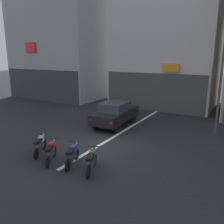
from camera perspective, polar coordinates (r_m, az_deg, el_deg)
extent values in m
plane|color=#232328|center=(12.32, -3.56, -8.42)|extent=(120.00, 120.00, 0.00)
cube|color=silver|center=(17.36, 7.50, -1.89)|extent=(0.20, 18.00, 0.01)
cube|color=#9E9EA3|center=(29.14, -10.29, 20.67)|extent=(10.14, 9.89, 16.54)
cube|color=#373739|center=(25.47, -16.97, 6.27)|extent=(9.74, 0.10, 3.20)
cube|color=red|center=(26.01, -19.27, 14.72)|extent=(1.34, 0.16, 0.97)
cube|color=silver|center=(23.31, 13.81, 18.91)|extent=(8.93, 7.20, 13.80)
cube|color=#454543|center=(19.97, 9.91, 4.76)|extent=(8.58, 0.10, 3.20)
cube|color=orange|center=(19.24, 14.27, 10.45)|extent=(1.30, 0.16, 0.64)
cylinder|color=black|center=(17.18, 0.46, -0.84)|extent=(0.21, 0.65, 0.64)
cylinder|color=black|center=(16.56, 5.26, -1.45)|extent=(0.21, 0.65, 0.64)
cylinder|color=black|center=(14.98, -4.01, -3.07)|extent=(0.21, 0.65, 0.64)
cylinder|color=black|center=(14.28, 1.34, -3.89)|extent=(0.21, 0.65, 0.64)
cube|color=black|center=(15.61, 0.87, -0.71)|extent=(1.98, 4.19, 0.66)
cube|color=#2D3842|center=(15.34, 0.63, 1.37)|extent=(1.65, 2.05, 0.56)
cube|color=red|center=(14.23, -5.29, -1.99)|extent=(0.14, 0.07, 0.12)
cube|color=red|center=(13.55, -0.24, -2.73)|extent=(0.14, 0.07, 0.12)
cylinder|color=#47474C|center=(14.78, 25.09, 7.23)|extent=(0.14, 0.14, 6.59)
cylinder|color=black|center=(12.35, -16.28, -7.63)|extent=(0.31, 0.49, 0.52)
cylinder|color=black|center=(11.35, -18.10, -9.70)|extent=(0.31, 0.49, 0.52)
cube|color=#38383D|center=(11.76, -17.26, -8.21)|extent=(0.52, 0.74, 0.22)
cube|color=black|center=(11.50, -17.64, -6.88)|extent=(0.48, 0.63, 0.12)
cube|color=#B2B5BA|center=(11.87, -16.97, -6.28)|extent=(0.36, 0.42, 0.24)
cylinder|color=#4C4C51|center=(12.09, -16.62, -6.24)|extent=(0.17, 0.24, 0.70)
cylinder|color=black|center=(11.91, -16.84, -4.91)|extent=(0.50, 0.29, 0.04)
sphere|color=silver|center=(12.15, -16.48, -5.29)|extent=(0.12, 0.12, 0.12)
cylinder|color=black|center=(11.43, -13.92, -9.22)|extent=(0.32, 0.49, 0.52)
cylinder|color=black|center=(10.42, -15.48, -11.65)|extent=(0.32, 0.49, 0.52)
cube|color=#38383D|center=(10.84, -14.76, -9.95)|extent=(0.54, 0.74, 0.22)
cube|color=black|center=(10.56, -15.10, -8.55)|extent=(0.49, 0.63, 0.12)
cube|color=red|center=(10.94, -14.52, -7.84)|extent=(0.37, 0.42, 0.24)
cylinder|color=#4C4C51|center=(11.16, -14.22, -7.76)|extent=(0.18, 0.24, 0.70)
cylinder|color=black|center=(10.98, -14.42, -6.34)|extent=(0.50, 0.30, 0.04)
sphere|color=silver|center=(11.22, -14.10, -6.72)|extent=(0.12, 0.12, 0.12)
cylinder|color=black|center=(10.90, -8.66, -10.12)|extent=(0.25, 0.51, 0.52)
cylinder|color=black|center=(9.93, -10.77, -12.71)|extent=(0.25, 0.51, 0.52)
cube|color=#38383D|center=(10.32, -9.78, -10.92)|extent=(0.44, 0.76, 0.22)
cube|color=black|center=(10.05, -10.16, -9.46)|extent=(0.42, 0.64, 0.12)
cube|color=#233DB7|center=(10.41, -9.38, -8.70)|extent=(0.33, 0.41, 0.24)
cylinder|color=#4C4C51|center=(10.63, -8.98, -8.60)|extent=(0.15, 0.25, 0.70)
cylinder|color=black|center=(10.44, -9.19, -7.13)|extent=(0.53, 0.23, 0.04)
sphere|color=silver|center=(10.68, -8.80, -7.51)|extent=(0.12, 0.12, 0.12)
cylinder|color=black|center=(10.30, -4.28, -11.48)|extent=(0.26, 0.51, 0.52)
cylinder|color=black|center=(9.30, -5.86, -14.45)|extent=(0.26, 0.51, 0.52)
cube|color=#38383D|center=(9.70, -5.11, -12.44)|extent=(0.46, 0.76, 0.22)
cube|color=black|center=(9.41, -5.38, -10.94)|extent=(0.43, 0.64, 0.12)
cube|color=#1E7238|center=(9.79, -4.80, -10.05)|extent=(0.34, 0.42, 0.24)
cylinder|color=#4C4C51|center=(10.01, -4.51, -9.92)|extent=(0.15, 0.25, 0.70)
cylinder|color=black|center=(9.81, -4.65, -8.38)|extent=(0.52, 0.24, 0.04)
sphere|color=silver|center=(10.06, -4.37, -8.75)|extent=(0.12, 0.12, 0.12)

